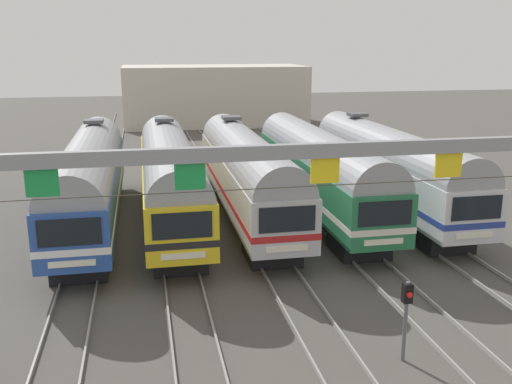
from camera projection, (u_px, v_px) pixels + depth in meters
name	position (u px, v px, depth m)	size (l,w,h in m)	color
ground_plane	(246.00, 218.00, 31.61)	(160.00, 160.00, 0.00)	#4C4944
track_bed	(210.00, 158.00, 47.73)	(17.92, 70.00, 0.15)	gray
commuter_train_blue	(90.00, 178.00, 29.38)	(2.88, 18.06, 5.05)	#284C9E
commuter_train_yellow	(170.00, 174.00, 30.16)	(2.88, 18.06, 5.05)	gold
commuter_train_stainless	(246.00, 171.00, 30.94)	(2.88, 18.06, 5.05)	#B2B5BA
commuter_train_green	(319.00, 168.00, 31.71)	(2.88, 18.06, 4.77)	#236B42
commuter_train_silver	(388.00, 165.00, 32.49)	(2.88, 18.06, 5.05)	silver
catenary_gantry	(325.00, 183.00, 17.48)	(21.65, 0.44, 6.97)	gray
yard_signal_mast	(407.00, 306.00, 16.96)	(0.28, 0.35, 2.58)	#59595E
maintenance_building	(214.00, 95.00, 68.29)	(21.19, 10.00, 6.86)	beige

